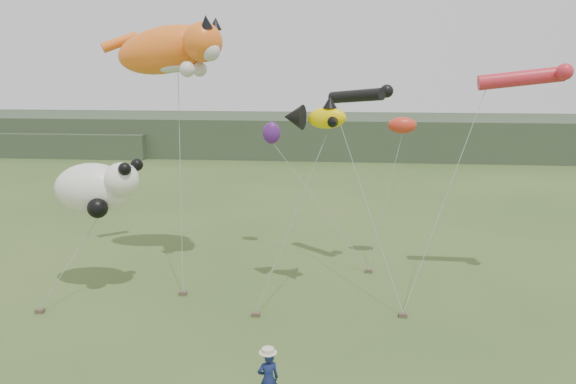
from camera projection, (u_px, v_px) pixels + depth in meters
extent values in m
plane|color=#385123|center=(260.00, 367.00, 17.42)|extent=(120.00, 120.00, 0.00)
cube|color=#2D3D28|center=(321.00, 135.00, 60.70)|extent=(90.00, 12.00, 4.00)
cube|color=#2D3D28|center=(44.00, 141.00, 60.88)|extent=(25.00, 8.00, 2.50)
imported|color=#151F4F|center=(268.00, 379.00, 15.20)|extent=(0.71, 0.60, 1.66)
cube|color=brown|center=(183.00, 293.00, 22.92)|extent=(0.30, 0.24, 0.16)
cube|color=brown|center=(256.00, 314.00, 20.96)|extent=(0.30, 0.24, 0.16)
cube|color=brown|center=(403.00, 315.00, 20.90)|extent=(0.30, 0.24, 0.16)
cube|color=brown|center=(40.00, 311.00, 21.24)|extent=(0.30, 0.24, 0.16)
cube|color=brown|center=(369.00, 271.00, 25.43)|extent=(0.30, 0.24, 0.16)
ellipsoid|color=orange|center=(167.00, 50.00, 24.66)|extent=(4.83, 2.26, 2.80)
sphere|color=orange|center=(203.00, 42.00, 23.52)|extent=(1.67, 1.67, 1.67)
cone|color=black|center=(206.00, 22.00, 22.87)|extent=(0.52, 0.63, 0.63)
cone|color=black|center=(216.00, 23.00, 23.75)|extent=(0.52, 0.60, 0.59)
sphere|color=beige|center=(210.00, 51.00, 23.29)|extent=(0.83, 0.83, 0.83)
ellipsoid|color=beige|center=(170.00, 67.00, 24.53)|extent=(1.63, 0.82, 0.51)
sphere|color=beige|center=(187.00, 69.00, 23.27)|extent=(0.65, 0.65, 0.65)
sphere|color=beige|center=(200.00, 69.00, 24.52)|extent=(0.65, 0.65, 0.65)
cylinder|color=orange|center=(120.00, 42.00, 25.54)|extent=(1.73, 1.26, 1.01)
ellipsoid|color=#FFD600|center=(327.00, 118.00, 21.31)|extent=(1.69, 1.03, 0.92)
cone|color=black|center=(293.00, 117.00, 21.76)|extent=(0.98, 1.14, 0.98)
cone|color=black|center=(330.00, 102.00, 21.17)|extent=(0.54, 0.54, 0.44)
cone|color=black|center=(335.00, 122.00, 20.77)|extent=(0.58, 0.61, 0.44)
cone|color=black|center=(336.00, 120.00, 21.83)|extent=(0.58, 0.61, 0.44)
cylinder|color=black|center=(356.00, 96.00, 24.22)|extent=(2.48, 2.29, 0.78)
sphere|color=black|center=(387.00, 91.00, 23.61)|extent=(0.56, 0.56, 0.56)
cylinder|color=red|center=(521.00, 78.00, 22.35)|extent=(3.32, 0.77, 0.98)
sphere|color=red|center=(565.00, 72.00, 21.65)|extent=(0.65, 0.65, 0.65)
ellipsoid|color=white|center=(93.00, 188.00, 22.64)|extent=(3.09, 2.06, 2.06)
sphere|color=white|center=(122.00, 180.00, 22.07)|extent=(1.37, 1.37, 1.37)
sphere|color=black|center=(125.00, 169.00, 21.48)|extent=(0.50, 0.50, 0.50)
sphere|color=black|center=(137.00, 165.00, 22.41)|extent=(0.50, 0.50, 0.50)
sphere|color=black|center=(98.00, 208.00, 21.82)|extent=(0.80, 0.80, 0.80)
sphere|color=black|center=(76.00, 197.00, 23.16)|extent=(0.80, 0.80, 0.80)
ellipsoid|color=red|center=(402.00, 125.00, 25.20)|extent=(1.27, 0.74, 0.74)
ellipsoid|color=#521B75|center=(271.00, 133.00, 27.12)|extent=(0.87, 0.58, 1.06)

